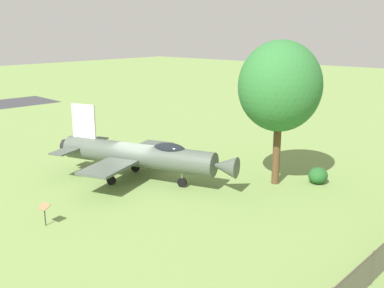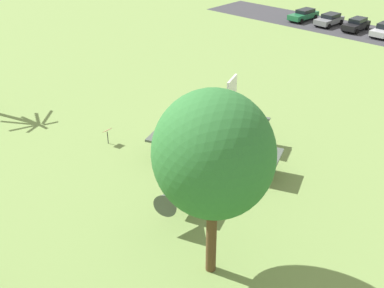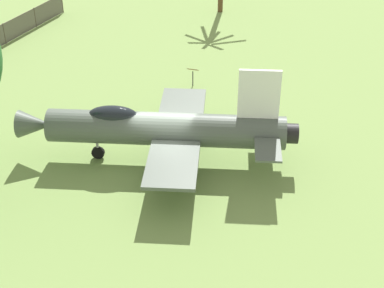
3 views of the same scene
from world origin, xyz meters
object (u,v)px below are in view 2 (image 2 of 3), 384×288
Objects in this scene: info_plaque at (107,132)px; parked_car_gray at (329,19)px; parked_car_green at (304,15)px; shade_tree at (213,155)px; display_jet at (208,148)px; parked_car_black at (356,24)px.

parked_car_gray is at bearing 93.03° from info_plaque.
shade_tree is at bearing 29.69° from parked_car_green.
shade_tree is 7.84× the size of info_plaque.
parked_car_gray reaches higher than info_plaque.
parked_car_gray is 0.91× the size of parked_car_green.
info_plaque is at bearing 15.29° from parked_car_green.
shade_tree reaches higher than parked_car_green.
parked_car_green is at bearing 98.38° from info_plaque.
display_jet is 2.49× the size of parked_car_green.
parked_car_green is (-13.59, 38.32, -1.00)m from display_jet.
info_plaque is at bearing 9.68° from parked_car_gray.
info_plaque is at bearing -97.59° from display_jet.
display_jet is 38.34m from parked_car_black.
display_jet reaches higher than parked_car_black.
parked_car_black reaches higher than parked_car_gray.
parked_car_green is (-7.43, 0.49, -0.03)m from parked_car_black.
display_jet is at bearing 21.13° from parked_car_gray.
shade_tree is at bearing 25.34° from parked_car_gray.
parked_car_black is at bearing 87.69° from info_plaque.
shade_tree is 2.02× the size of parked_car_black.
display_jet is at bearing 128.43° from shade_tree.
parked_car_green is at bearing -89.85° from parked_car_black.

